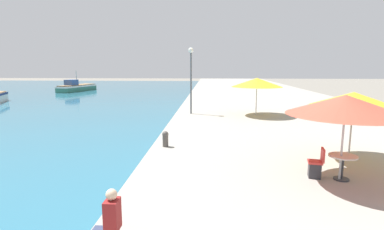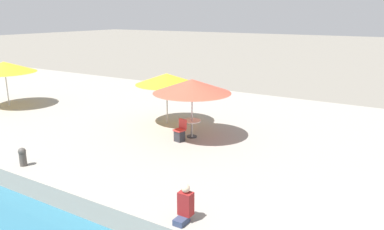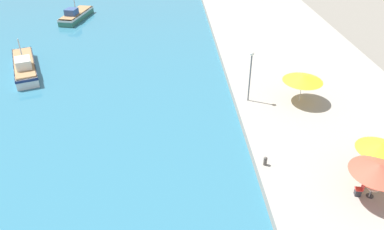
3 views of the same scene
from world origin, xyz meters
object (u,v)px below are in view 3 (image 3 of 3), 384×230
cafe_chair_left (359,191)px  lamppost (251,68)px  cafe_table (372,190)px  fishing_boat_mid (76,15)px  mooring_bollard (265,161)px  cafe_umbrella_white (380,147)px  cafe_umbrella_striped (303,78)px  fishing_boat_near (25,66)px  cafe_umbrella_pink (378,169)px

cafe_chair_left → lamppost: bearing=31.6°
cafe_table → fishing_boat_mid: bearing=123.4°
mooring_bollard → cafe_chair_left: bearing=-32.7°
cafe_umbrella_white → lamppost: (-6.31, 10.08, 0.94)m
cafe_umbrella_white → cafe_umbrella_striped: 9.89m
cafe_umbrella_white → cafe_umbrella_striped: size_ratio=0.87×
cafe_chair_left → mooring_bollard: (-5.00, 3.21, 0.02)m
cafe_chair_left → mooring_bollard: 5.94m
fishing_boat_near → lamppost: (21.82, -8.52, 3.05)m
cafe_umbrella_pink → lamppost: size_ratio=0.71×
cafe_umbrella_striped → cafe_umbrella_white: bearing=-79.3°
mooring_bollard → fishing_boat_near: bearing=140.9°
mooring_bollard → lamppost: 9.22m
fishing_boat_near → fishing_boat_mid: size_ratio=1.15×
cafe_umbrella_striped → mooring_bollard: 9.97m
fishing_boat_near → cafe_umbrella_white: bearing=-53.9°
fishing_boat_mid → cafe_umbrella_striped: size_ratio=2.29×
cafe_umbrella_pink → cafe_umbrella_white: bearing=60.4°
cafe_umbrella_pink → cafe_umbrella_striped: (-0.63, 11.84, -0.01)m
cafe_table → cafe_umbrella_white: bearing=61.4°
fishing_boat_near → cafe_umbrella_white: 33.79m
cafe_umbrella_striped → cafe_chair_left: bearing=-90.0°
cafe_chair_left → lamppost: (-4.48, 12.00, 2.77)m
cafe_umbrella_striped → cafe_chair_left: size_ratio=3.73×
fishing_boat_near → cafe_umbrella_pink: (26.92, -20.73, 2.18)m
fishing_boat_near → cafe_umbrella_striped: bearing=-39.1°
fishing_boat_mid → lamppost: size_ratio=1.71×
cafe_umbrella_pink → cafe_umbrella_striped: bearing=93.1°
lamppost → mooring_bollard: bearing=-93.4°
cafe_umbrella_pink → lamppost: 13.26m
lamppost → fishing_boat_near: bearing=158.7°
cafe_umbrella_white → cafe_table: cafe_umbrella_white is taller
lamppost → cafe_umbrella_white: bearing=-58.0°
cafe_umbrella_white → cafe_table: (-1.12, -2.06, -1.62)m
mooring_bollard → lamppost: (0.52, 8.79, 2.74)m
cafe_umbrella_pink → lamppost: bearing=112.7°
cafe_umbrella_pink → cafe_umbrella_white: cafe_umbrella_pink is taller
cafe_umbrella_white → cafe_umbrella_striped: cafe_umbrella_striped is taller
cafe_table → mooring_bollard: size_ratio=1.22×
fishing_boat_mid → mooring_bollard: 39.97m
fishing_boat_near → cafe_table: 34.01m
mooring_bollard → lamppost: bearing=86.6°
fishing_boat_near → cafe_umbrella_striped: 27.84m
mooring_bollard → cafe_table: bearing=-30.4°
cafe_umbrella_pink → cafe_chair_left: 2.01m
fishing_boat_near → cafe_umbrella_pink: 34.05m
fishing_boat_mid → cafe_chair_left: (24.50, -38.10, 0.33)m
cafe_umbrella_pink → cafe_umbrella_striped: size_ratio=0.96×
fishing_boat_near → cafe_table: (27.01, -20.66, 0.49)m
cafe_table → mooring_bollard: 6.62m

